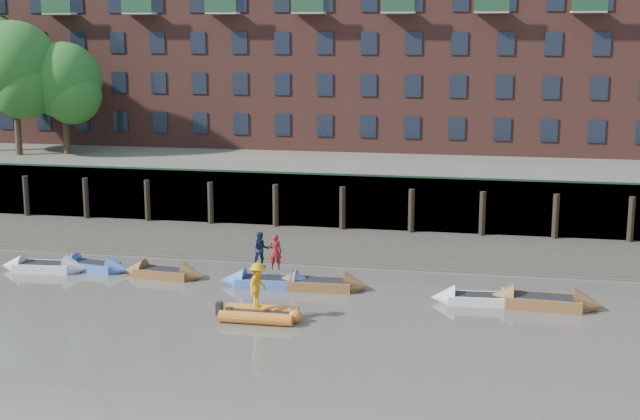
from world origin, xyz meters
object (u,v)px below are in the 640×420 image
(rowboat_4, at_px, (321,284))
(rowboat_3, at_px, (268,282))
(rib_tender, at_px, (262,314))
(rowboat_1, at_px, (93,266))
(rowboat_0, at_px, (44,267))
(rowboat_2, at_px, (164,273))
(person_rower_b, at_px, (261,250))
(person_rower_a, at_px, (275,252))
(rowboat_6, at_px, (543,302))
(rowboat_5, at_px, (478,299))
(person_rib_crew, at_px, (258,285))

(rowboat_4, bearing_deg, rowboat_3, 179.86)
(rowboat_3, bearing_deg, rib_tender, -81.38)
(rowboat_4, bearing_deg, rowboat_1, 172.79)
(rowboat_0, height_order, rowboat_2, rowboat_0)
(rowboat_4, height_order, person_rower_b, person_rower_b)
(rowboat_2, bearing_deg, person_rower_a, -0.32)
(rowboat_4, bearing_deg, rowboat_0, 176.45)
(rowboat_6, bearing_deg, rowboat_3, 179.91)
(rowboat_0, relative_size, rowboat_1, 1.06)
(rowboat_1, relative_size, rowboat_3, 0.93)
(rowboat_1, bearing_deg, rowboat_6, 5.79)
(rowboat_6, distance_m, person_rower_a, 11.93)
(rib_tender, bearing_deg, rowboat_5, 24.58)
(rib_tender, bearing_deg, rowboat_2, 139.40)
(rib_tender, distance_m, person_rower_b, 5.25)
(rowboat_6, distance_m, rib_tender, 11.88)
(rowboat_6, relative_size, person_rower_a, 3.06)
(rowboat_2, xyz_separation_m, rib_tender, (6.21, -5.26, 0.03))
(rowboat_1, relative_size, rib_tender, 1.26)
(rowboat_6, xyz_separation_m, person_rower_a, (-11.82, 0.74, 1.41))
(rowboat_0, relative_size, rowboat_4, 0.98)
(rowboat_3, distance_m, rib_tender, 4.77)
(rowboat_0, relative_size, rowboat_5, 1.08)
(rowboat_1, bearing_deg, person_rower_b, 4.69)
(rowboat_1, relative_size, rowboat_2, 0.98)
(rowboat_1, xyz_separation_m, rowboat_2, (3.86, -0.55, 0.01))
(rowboat_3, xyz_separation_m, person_rib_crew, (0.79, -4.66, 1.23))
(person_rower_a, xyz_separation_m, person_rower_b, (-0.72, 0.19, 0.01))
(rowboat_2, height_order, person_rower_a, person_rower_a)
(person_rower_b, bearing_deg, rowboat_5, -29.22)
(rowboat_2, bearing_deg, rowboat_6, 1.21)
(rowboat_4, height_order, person_rib_crew, person_rib_crew)
(rowboat_2, bearing_deg, person_rower_b, 0.99)
(rib_tender, height_order, person_rib_crew, person_rib_crew)
(rowboat_5, distance_m, rib_tender, 9.37)
(rowboat_3, bearing_deg, person_rower_a, -0.20)
(rowboat_4, xyz_separation_m, rib_tender, (-1.46, -4.74, 0.02))
(rowboat_4, distance_m, person_rower_b, 3.15)
(rowboat_6, bearing_deg, person_rower_a, 179.72)
(rowboat_4, height_order, rib_tender, rowboat_4)
(rowboat_4, distance_m, rowboat_6, 9.78)
(rowboat_4, distance_m, rib_tender, 4.96)
(rowboat_6, relative_size, person_rower_b, 3.01)
(rowboat_0, relative_size, rowboat_2, 1.04)
(rowboat_1, height_order, rib_tender, rowboat_1)
(rowboat_6, bearing_deg, rowboat_5, -176.89)
(person_rib_crew, bearing_deg, rowboat_1, 69.03)
(person_rower_a, bearing_deg, rowboat_5, 165.11)
(rowboat_1, bearing_deg, rowboat_4, 5.53)
(rowboat_3, relative_size, rowboat_5, 1.09)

